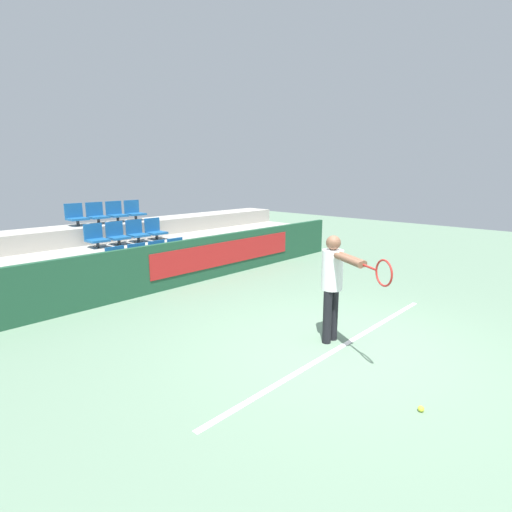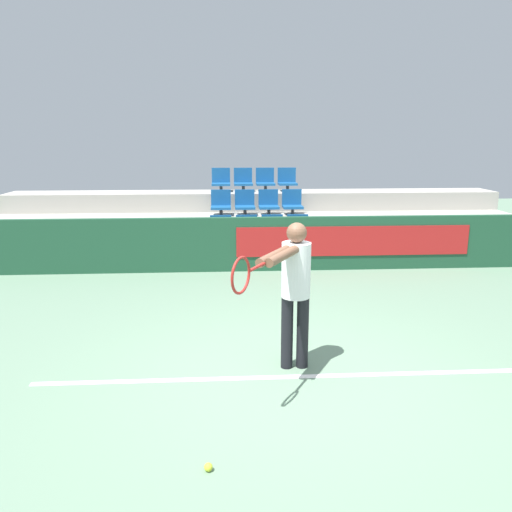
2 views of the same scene
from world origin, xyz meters
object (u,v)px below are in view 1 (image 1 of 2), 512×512
at_px(stadium_chair_4, 96,237).
at_px(tennis_ball, 421,409).
at_px(stadium_chair_6, 137,232).
at_px(stadium_chair_2, 160,254).
at_px(stadium_chair_7, 155,230).
at_px(stadium_chair_0, 118,261).
at_px(tennis_player, 334,279).
at_px(stadium_chair_3, 178,251).
at_px(stadium_chair_8, 76,216).
at_px(stadium_chair_9, 97,214).
at_px(stadium_chair_1, 140,257).
at_px(stadium_chair_11, 134,211).
at_px(stadium_chair_10, 116,213).
at_px(stadium_chair_5, 117,234).

xyz_separation_m(stadium_chair_4, tennis_ball, (-0.05, -7.44, -1.02)).
xyz_separation_m(stadium_chair_6, tennis_ball, (-1.09, -7.44, -1.02)).
relative_size(stadium_chair_2, stadium_chair_7, 1.00).
xyz_separation_m(stadium_chair_0, tennis_player, (0.80, -4.83, 0.35)).
bearing_deg(stadium_chair_0, stadium_chair_3, 0.00).
relative_size(stadium_chair_8, stadium_chair_9, 1.00).
bearing_deg(stadium_chair_7, tennis_ball, -102.18).
relative_size(stadium_chair_4, stadium_chair_9, 1.00).
xyz_separation_m(stadium_chair_2, tennis_player, (-0.24, -4.83, 0.35)).
relative_size(stadium_chair_1, stadium_chair_11, 1.00).
xyz_separation_m(stadium_chair_4, stadium_chair_11, (1.55, 0.96, 0.41)).
relative_size(stadium_chair_0, tennis_player, 0.33).
bearing_deg(stadium_chair_1, stadium_chair_0, 180.00).
bearing_deg(stadium_chair_9, stadium_chair_2, -74.91).
bearing_deg(tennis_ball, stadium_chair_10, 82.62).
distance_m(stadium_chair_4, stadium_chair_11, 1.87).
distance_m(stadium_chair_8, stadium_chair_11, 1.55).
distance_m(stadium_chair_0, stadium_chair_7, 1.87).
bearing_deg(stadium_chair_10, stadium_chair_7, -61.66).
distance_m(stadium_chair_3, stadium_chair_11, 2.09).
height_order(stadium_chair_3, stadium_chair_8, stadium_chair_8).
distance_m(stadium_chair_0, stadium_chair_3, 1.55).
bearing_deg(stadium_chair_5, stadium_chair_11, 42.83).
distance_m(stadium_chair_0, stadium_chair_2, 1.04).
bearing_deg(stadium_chair_2, stadium_chair_9, 105.09).
height_order(stadium_chair_5, stadium_chair_6, same).
distance_m(stadium_chair_2, stadium_chair_10, 2.09).
relative_size(stadium_chair_6, tennis_player, 0.33).
distance_m(stadium_chair_7, stadium_chair_8, 1.87).
relative_size(stadium_chair_4, stadium_chair_11, 1.00).
distance_m(stadium_chair_1, stadium_chair_9, 2.09).
relative_size(stadium_chair_7, stadium_chair_10, 1.00).
bearing_deg(stadium_chair_9, stadium_chair_7, -42.83).
distance_m(stadium_chair_6, stadium_chair_8, 1.47).
relative_size(stadium_chair_9, tennis_player, 0.33).
xyz_separation_m(stadium_chair_3, tennis_player, (-0.76, -4.83, 0.35)).
bearing_deg(stadium_chair_4, stadium_chair_7, 0.00).
distance_m(stadium_chair_2, stadium_chair_6, 1.04).
distance_m(stadium_chair_2, stadium_chair_3, 0.52).
xyz_separation_m(stadium_chair_0, stadium_chair_11, (1.55, 1.92, 0.82)).
height_order(stadium_chair_0, stadium_chair_4, stadium_chair_4).
height_order(stadium_chair_7, stadium_chair_10, stadium_chair_10).
height_order(stadium_chair_8, tennis_player, stadium_chair_8).
relative_size(stadium_chair_4, stadium_chair_8, 1.00).
relative_size(stadium_chair_0, stadium_chair_5, 1.00).
relative_size(stadium_chair_6, stadium_chair_9, 1.00).
xyz_separation_m(stadium_chair_0, stadium_chair_5, (0.52, 0.96, 0.41)).
height_order(stadium_chair_3, stadium_chair_9, stadium_chair_9).
bearing_deg(stadium_chair_1, stadium_chair_9, 90.00).
bearing_deg(tennis_ball, stadium_chair_4, 89.59).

